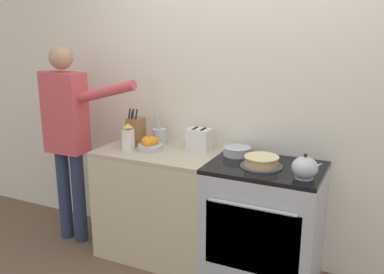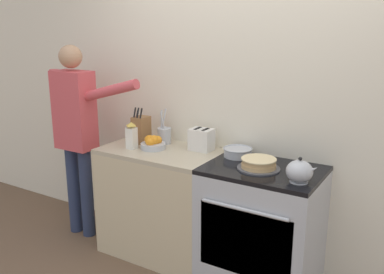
{
  "view_description": "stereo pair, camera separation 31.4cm",
  "coord_description": "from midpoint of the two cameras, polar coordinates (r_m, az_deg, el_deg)",
  "views": [
    {
      "loc": [
        0.98,
        -2.48,
        1.85
      ],
      "look_at": [
        -0.32,
        0.26,
        1.04
      ],
      "focal_mm": 40.0,
      "sensor_mm": 36.0,
      "label": 1
    },
    {
      "loc": [
        1.26,
        -2.33,
        1.85
      ],
      "look_at": [
        -0.32,
        0.26,
        1.04
      ],
      "focal_mm": 40.0,
      "sensor_mm": 36.0,
      "label": 2
    }
  ],
  "objects": [
    {
      "name": "toaster",
      "position": [
        3.32,
        3.98,
        -0.38
      ],
      "size": [
        0.19,
        0.13,
        0.17
      ],
      "color": "silver",
      "rests_on": "counter_cabinet"
    },
    {
      "name": "wall_back",
      "position": [
        3.26,
        10.86,
        4.99
      ],
      "size": [
        8.0,
        0.04,
        2.6
      ],
      "color": "silver",
      "rests_on": "ground_plane"
    },
    {
      "name": "knife_block",
      "position": [
        3.53,
        -4.27,
        0.97
      ],
      "size": [
        0.11,
        0.14,
        0.3
      ],
      "color": "olive",
      "rests_on": "counter_cabinet"
    },
    {
      "name": "stove_range",
      "position": [
        3.17,
        12.03,
        -11.75
      ],
      "size": [
        0.79,
        0.61,
        0.89
      ],
      "color": "#B7BABF",
      "rests_on": "ground_plane"
    },
    {
      "name": "layer_cake",
      "position": [
        2.96,
        11.9,
        -3.6
      ],
      "size": [
        0.29,
        0.29,
        0.07
      ],
      "color": "#4C4C51",
      "rests_on": "stove_range"
    },
    {
      "name": "tea_kettle",
      "position": [
        2.78,
        17.35,
        -4.48
      ],
      "size": [
        0.2,
        0.17,
        0.17
      ],
      "color": "#B7BABF",
      "rests_on": "stove_range"
    },
    {
      "name": "fruit_bowl",
      "position": [
        3.36,
        -2.63,
        -0.84
      ],
      "size": [
        0.2,
        0.2,
        0.11
      ],
      "color": "#B7BABF",
      "rests_on": "counter_cabinet"
    },
    {
      "name": "milk_carton",
      "position": [
        3.36,
        -5.43,
        0.09
      ],
      "size": [
        0.07,
        0.07,
        0.21
      ],
      "color": "white",
      "rests_on": "counter_cabinet"
    },
    {
      "name": "person_baker",
      "position": [
        3.72,
        -12.89,
        1.51
      ],
      "size": [
        0.94,
        0.2,
        1.68
      ],
      "rotation": [
        0.0,
        0.0,
        0.14
      ],
      "color": "#283351",
      "rests_on": "ground_plane"
    },
    {
      "name": "utensil_crock",
      "position": [
        3.51,
        -1.17,
        0.23
      ],
      "size": [
        0.11,
        0.11,
        0.28
      ],
      "color": "#B7BABF",
      "rests_on": "counter_cabinet"
    },
    {
      "name": "mixing_bowl",
      "position": [
        3.2,
        8.91,
        -2.05
      ],
      "size": [
        0.22,
        0.22,
        0.07
      ],
      "color": "#B7BABF",
      "rests_on": "stove_range"
    },
    {
      "name": "counter_cabinet",
      "position": [
        3.51,
        -1.46,
        -8.65
      ],
      "size": [
        0.93,
        0.58,
        0.89
      ],
      "color": "beige",
      "rests_on": "ground_plane"
    }
  ]
}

